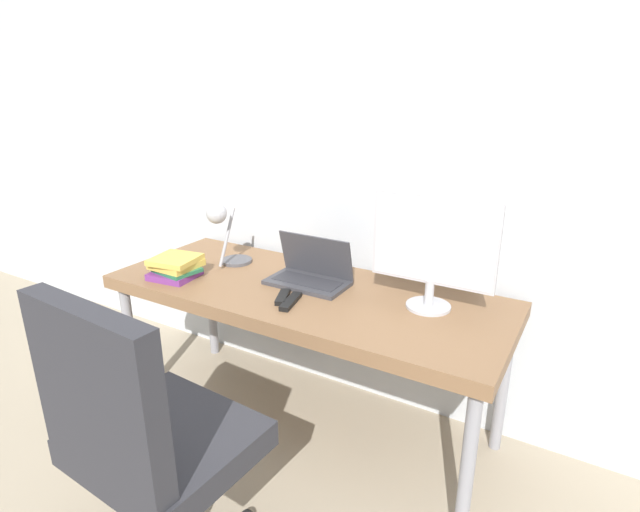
{
  "coord_description": "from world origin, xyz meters",
  "views": [
    {
      "loc": [
        1.09,
        -1.36,
        1.57
      ],
      "look_at": [
        0.11,
        0.32,
        0.89
      ],
      "focal_mm": 28.0,
      "sensor_mm": 36.0,
      "label": 1
    }
  ],
  "objects_px": {
    "monitor": "(433,247)",
    "book_stack": "(176,267)",
    "desk_lamp": "(223,228)",
    "laptop": "(310,274)",
    "office_chair": "(142,430)"
  },
  "relations": [
    {
      "from": "desk_lamp",
      "to": "laptop",
      "type": "bearing_deg",
      "value": 4.99
    },
    {
      "from": "laptop",
      "to": "office_chair",
      "type": "distance_m",
      "value": 1.01
    },
    {
      "from": "laptop",
      "to": "desk_lamp",
      "type": "bearing_deg",
      "value": -175.01
    },
    {
      "from": "desk_lamp",
      "to": "office_chair",
      "type": "relative_size",
      "value": 0.32
    },
    {
      "from": "office_chair",
      "to": "laptop",
      "type": "bearing_deg",
      "value": 91.57
    },
    {
      "from": "desk_lamp",
      "to": "book_stack",
      "type": "height_order",
      "value": "desk_lamp"
    },
    {
      "from": "monitor",
      "to": "book_stack",
      "type": "height_order",
      "value": "monitor"
    },
    {
      "from": "office_chair",
      "to": "book_stack",
      "type": "distance_m",
      "value": 0.97
    },
    {
      "from": "book_stack",
      "to": "monitor",
      "type": "bearing_deg",
      "value": 13.9
    },
    {
      "from": "laptop",
      "to": "book_stack",
      "type": "relative_size",
      "value": 1.6
    },
    {
      "from": "laptop",
      "to": "book_stack",
      "type": "xyz_separation_m",
      "value": [
        -0.57,
        -0.26,
        0.01
      ]
    },
    {
      "from": "office_chair",
      "to": "book_stack",
      "type": "xyz_separation_m",
      "value": [
        -0.6,
        0.74,
        0.16
      ]
    },
    {
      "from": "monitor",
      "to": "book_stack",
      "type": "relative_size",
      "value": 2.19
    },
    {
      "from": "laptop",
      "to": "book_stack",
      "type": "distance_m",
      "value": 0.63
    },
    {
      "from": "office_chair",
      "to": "monitor",
      "type": "bearing_deg",
      "value": 62.98
    }
  ]
}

